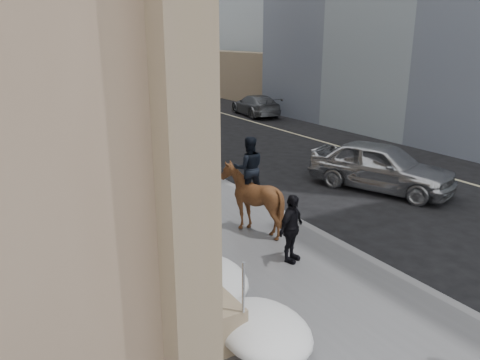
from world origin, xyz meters
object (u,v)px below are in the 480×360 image
at_px(pedestrian, 291,229).
at_px(mounted_horse_right, 251,194).
at_px(car_grey, 255,105).
at_px(mounted_horse_left, 189,201).
at_px(car_silver, 381,166).

bearing_deg(pedestrian, mounted_horse_right, 61.28).
relative_size(pedestrian, car_grey, 0.34).
xyz_separation_m(mounted_horse_right, pedestrian, (-0.15, -2.05, -0.24)).
xyz_separation_m(mounted_horse_left, car_silver, (7.84, 0.99, -0.43)).
bearing_deg(car_grey, pedestrian, 67.43).
relative_size(car_silver, car_grey, 1.03).
bearing_deg(car_silver, car_grey, 51.57).
height_order(mounted_horse_right, pedestrian, mounted_horse_right).
height_order(pedestrian, car_grey, pedestrian).
height_order(mounted_horse_left, mounted_horse_right, mounted_horse_left).
distance_m(mounted_horse_right, pedestrian, 2.07).
distance_m(mounted_horse_right, car_silver, 6.14).
bearing_deg(pedestrian, car_silver, 1.98).
bearing_deg(mounted_horse_left, mounted_horse_right, -172.16).
xyz_separation_m(mounted_horse_left, mounted_horse_right, (1.80, -0.05, -0.11)).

